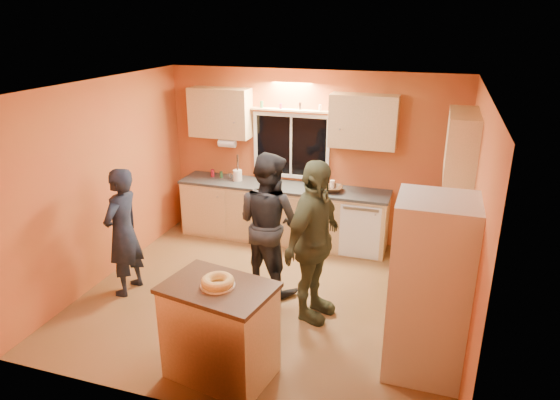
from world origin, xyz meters
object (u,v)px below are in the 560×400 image
at_px(island, 220,330).
at_px(person_right, 313,242).
at_px(person_left, 123,232).
at_px(person_center, 269,223).
at_px(refrigerator, 429,289).

height_order(island, person_right, person_right).
height_order(person_left, person_center, person_center).
bearing_deg(person_right, person_center, 69.52).
bearing_deg(person_center, person_left, 43.37).
bearing_deg(island, person_right, 75.27).
distance_m(person_left, person_center, 1.80).
relative_size(island, person_right, 0.59).
distance_m(refrigerator, person_right, 1.39).
height_order(refrigerator, person_left, refrigerator).
distance_m(refrigerator, person_center, 2.23).
xyz_separation_m(refrigerator, person_left, (-3.64, 0.41, -0.08)).
height_order(person_left, person_right, person_right).
xyz_separation_m(refrigerator, person_right, (-1.27, 0.57, 0.04)).
height_order(refrigerator, person_right, person_right).
bearing_deg(person_right, person_left, 108.22).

